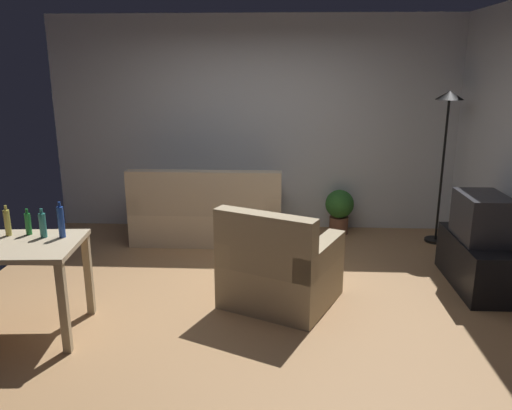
# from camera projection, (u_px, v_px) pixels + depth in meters

# --- Properties ---
(ground_plane) EXTENTS (5.20, 4.40, 0.02)m
(ground_plane) POSITION_uv_depth(u_px,v_px,m) (243.00, 297.00, 4.76)
(ground_plane) COLOR tan
(wall_rear) EXTENTS (5.20, 0.10, 2.70)m
(wall_rear) POSITION_uv_depth(u_px,v_px,m) (255.00, 125.00, 6.51)
(wall_rear) COLOR silver
(wall_rear) RESTS_ON ground_plane
(couch) EXTENTS (1.79, 0.84, 0.92)m
(couch) POSITION_uv_depth(u_px,v_px,m) (208.00, 215.00, 6.23)
(couch) COLOR beige
(couch) RESTS_ON ground_plane
(tv_stand) EXTENTS (0.44, 1.10, 0.48)m
(tv_stand) POSITION_uv_depth(u_px,v_px,m) (476.00, 263.00, 4.92)
(tv_stand) COLOR black
(tv_stand) RESTS_ON ground_plane
(tv) EXTENTS (0.41, 0.60, 0.44)m
(tv) POSITION_uv_depth(u_px,v_px,m) (482.00, 217.00, 4.80)
(tv) COLOR #2D2D33
(tv) RESTS_ON tv_stand
(torchiere_lamp) EXTENTS (0.32, 0.32, 1.81)m
(torchiere_lamp) POSITION_uv_depth(u_px,v_px,m) (447.00, 126.00, 5.85)
(torchiere_lamp) COLOR black
(torchiere_lamp) RESTS_ON ground_plane
(desk) EXTENTS (1.25, 0.79, 0.76)m
(desk) POSITION_uv_depth(u_px,v_px,m) (1.00, 257.00, 3.94)
(desk) COLOR #C6B28E
(desk) RESTS_ON ground_plane
(potted_plant) EXTENTS (0.36, 0.36, 0.57)m
(potted_plant) POSITION_uv_depth(u_px,v_px,m) (339.00, 209.00, 6.44)
(potted_plant) COLOR brown
(potted_plant) RESTS_ON ground_plane
(armchair) EXTENTS (1.17, 1.14, 0.92)m
(armchair) POSITION_uv_depth(u_px,v_px,m) (279.00, 270.00, 4.53)
(armchair) COLOR tan
(armchair) RESTS_ON ground_plane
(bottle_squat) EXTENTS (0.05, 0.05, 0.25)m
(bottle_squat) POSITION_uv_depth(u_px,v_px,m) (7.00, 222.00, 4.07)
(bottle_squat) COLOR #BCB24C
(bottle_squat) RESTS_ON desk
(bottle_green) EXTENTS (0.05, 0.05, 0.22)m
(bottle_green) POSITION_uv_depth(u_px,v_px,m) (28.00, 224.00, 4.10)
(bottle_green) COLOR #1E722D
(bottle_green) RESTS_ON desk
(bottle_tall) EXTENTS (0.05, 0.05, 0.24)m
(bottle_tall) POSITION_uv_depth(u_px,v_px,m) (43.00, 225.00, 4.03)
(bottle_tall) COLOR teal
(bottle_tall) RESTS_ON desk
(bottle_blue) EXTENTS (0.05, 0.05, 0.29)m
(bottle_blue) POSITION_uv_depth(u_px,v_px,m) (61.00, 222.00, 4.03)
(bottle_blue) COLOR #2347A3
(bottle_blue) RESTS_ON desk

